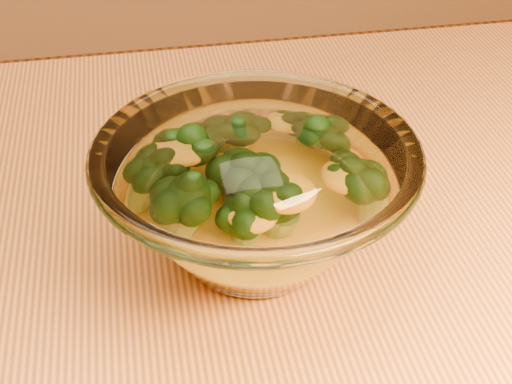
% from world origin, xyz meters
% --- Properties ---
extents(table, '(1.20, 0.80, 0.75)m').
position_xyz_m(table, '(0.00, 0.00, 0.65)').
color(table, '#E18D43').
rests_on(table, ground).
extents(glass_bowl, '(0.22, 0.22, 0.10)m').
position_xyz_m(glass_bowl, '(-0.11, 0.05, 0.80)').
color(glass_bowl, white).
rests_on(glass_bowl, table).
extents(cheese_sauce, '(0.13, 0.13, 0.04)m').
position_xyz_m(cheese_sauce, '(-0.11, 0.05, 0.78)').
color(cheese_sauce, '#F8A614').
rests_on(cheese_sauce, glass_bowl).
extents(broccoli_heap, '(0.16, 0.12, 0.06)m').
position_xyz_m(broccoli_heap, '(-0.12, 0.06, 0.81)').
color(broccoli_heap, black).
rests_on(broccoli_heap, cheese_sauce).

